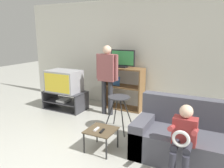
# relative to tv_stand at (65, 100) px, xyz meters

# --- Properties ---
(wall_back) EXTENTS (6.40, 0.06, 2.60)m
(wall_back) POSITION_rel_tv_stand_xyz_m (1.47, 0.95, 1.08)
(wall_back) COLOR beige
(wall_back) RESTS_ON ground_plane
(tv_stand) EXTENTS (1.00, 0.55, 0.44)m
(tv_stand) POSITION_rel_tv_stand_xyz_m (0.00, 0.00, 0.00)
(tv_stand) COLOR #38383D
(tv_stand) RESTS_ON ground_plane
(television_main) EXTENTS (0.79, 0.54, 0.51)m
(television_main) POSITION_rel_tv_stand_xyz_m (-0.01, -0.00, 0.48)
(television_main) COLOR #9E9EA3
(television_main) RESTS_ON tv_stand
(media_shelf) EXTENTS (0.96, 0.41, 1.02)m
(media_shelf) POSITION_rel_tv_stand_xyz_m (1.25, 0.67, 0.30)
(media_shelf) COLOR brown
(media_shelf) RESTS_ON ground_plane
(television_flat) EXTENTS (0.60, 0.20, 0.42)m
(television_flat) POSITION_rel_tv_stand_xyz_m (1.22, 0.69, 0.99)
(television_flat) COLOR black
(television_flat) RESTS_ON media_shelf
(folding_stool) EXTENTS (0.45, 0.45, 0.67)m
(folding_stool) POSITION_rel_tv_stand_xyz_m (1.67, -0.50, 0.34)
(folding_stool) COLOR black
(folding_stool) RESTS_ON ground_plane
(snack_table) EXTENTS (0.44, 0.44, 0.35)m
(snack_table) POSITION_rel_tv_stand_xyz_m (1.74, -1.29, 0.09)
(snack_table) COLOR brown
(snack_table) RESTS_ON ground_plane
(remote_control_black) EXTENTS (0.05, 0.15, 0.02)m
(remote_control_black) POSITION_rel_tv_stand_xyz_m (1.78, -1.35, 0.14)
(remote_control_black) COLOR black
(remote_control_black) RESTS_ON snack_table
(remote_control_white) EXTENTS (0.04, 0.15, 0.02)m
(remote_control_white) POSITION_rel_tv_stand_xyz_m (1.67, -1.33, 0.14)
(remote_control_white) COLOR silver
(remote_control_white) RESTS_ON snack_table
(couch) EXTENTS (1.91, 0.81, 0.87)m
(couch) POSITION_rel_tv_stand_xyz_m (3.17, -0.91, 0.08)
(couch) COLOR #4C4C56
(couch) RESTS_ON ground_plane
(person_standing_adult) EXTENTS (0.53, 0.20, 1.56)m
(person_standing_adult) POSITION_rel_tv_stand_xyz_m (1.08, 0.16, 0.73)
(person_standing_adult) COLOR #2D2D33
(person_standing_adult) RESTS_ON ground_plane
(person_seated_child) EXTENTS (0.33, 0.43, 0.95)m
(person_seated_child) POSITION_rel_tv_stand_xyz_m (2.98, -1.39, 0.35)
(person_seated_child) COLOR #2D2D38
(person_seated_child) RESTS_ON ground_plane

